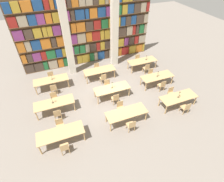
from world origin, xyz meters
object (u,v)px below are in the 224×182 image
Objects in this scene: chair_11 at (151,74)px; chair_17 at (138,59)px; chair_3 at (121,107)px; desk_lamp_0 at (180,93)px; reading_table_3 at (54,103)px; chair_13 at (51,77)px; pillar_left at (67,37)px; chair_15 at (97,68)px; chair_2 at (131,125)px; reading_table_0 at (61,134)px; chair_12 at (54,89)px; pillar_center at (114,30)px; reading_table_1 at (126,113)px; chair_16 at (146,68)px; reading_table_5 at (157,77)px; chair_7 at (54,98)px; desk_lamp_1 at (52,99)px; desk_lamp_2 at (112,84)px; chair_4 at (186,108)px; reading_table_6 at (51,80)px; chair_6 at (57,114)px; reading_table_7 at (99,71)px; reading_table_4 at (112,89)px; reading_table_8 at (142,61)px; chair_14 at (103,78)px; chair_1 at (60,125)px; desk_lamp_3 at (158,73)px; chair_8 at (115,98)px; chair_0 at (65,148)px; chair_5 at (171,93)px; desk_lamp_5 at (147,57)px; desk_lamp_4 at (51,76)px; chair_10 at (162,85)px; reading_table_2 at (178,98)px.

chair_11 and chair_17 have the same top height.
chair_3 is 3.72m from desk_lamp_0.
chair_13 reaches higher than reading_table_3.
pillar_left is 3.25m from chair_15.
reading_table_0 is at bearing 169.60° from chair_2.
pillar_center is at bearing 22.76° from chair_12.
reading_table_1 is 2.75× the size of chair_16.
reading_table_5 is at bearing 40.85° from chair_2.
chair_7 is 1.88× the size of desk_lamp_1.
desk_lamp_2 is at bearing 88.51° from chair_2.
pillar_center is 7.70m from chair_4.
pillar_left is 3.30m from reading_table_6.
chair_6 and chair_13 have the same top height.
reading_table_3 and reading_table_7 have the same top height.
reading_table_8 is at bearing 33.49° from reading_table_4.
chair_3 is 1.00× the size of chair_14.
pillar_center reaches higher than reading_table_7.
pillar_center is 8.23m from chair_1.
chair_12 is 3.60m from reading_table_7.
chair_4 reaches higher than reading_table_0.
reading_table_4 is at bearing 0.21° from reading_table_3.
chair_1 and chair_13 have the same top height.
desk_lamp_3 reaches higher than reading_table_6.
chair_8 is 4.34m from chair_12.
reading_table_0 is at bearing -155.97° from chair_8.
chair_3 is 0.36× the size of reading_table_5.
pillar_left reaches higher than chair_0.
reading_table_0 is 8.77m from reading_table_8.
chair_5 is 2.11× the size of desk_lamp_5.
chair_0 is at bearing 90.21° from chair_7.
chair_7 is 1.74m from reading_table_6.
desk_lamp_4 is at bearing 94.31° from chair_13.
chair_6 is at bearing -173.58° from reading_table_5.
desk_lamp_1 is 0.19× the size of reading_table_8.
chair_10 is at bearing 92.66° from chair_4.
chair_0 is 1.00× the size of chair_16.
desk_lamp_2 is (3.74, 0.76, 0.62)m from chair_6.
chair_0 reaches higher than reading_table_2.
chair_5 and chair_17 have the same top height.
reading_table_4 is 3.56m from reading_table_5.
pillar_left is 6.39m from chair_3.
chair_3 is 4.91m from chair_16.
chair_7 is (-7.31, 3.04, -0.21)m from reading_table_2.
desk_lamp_2 reaches higher than chair_8.
reading_table_4 is (0.06, 3.05, 0.21)m from chair_2.
desk_lamp_5 is (4.00, 4.75, 0.35)m from reading_table_1.
desk_lamp_4 reaches higher than reading_table_5.
chair_5 is at bearing -45.18° from pillar_left.
chair_8 reaches higher than reading_table_6.
chair_17 is (3.67, 0.03, 0.00)m from chair_15.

